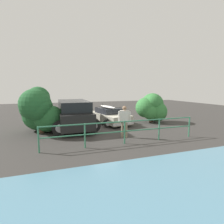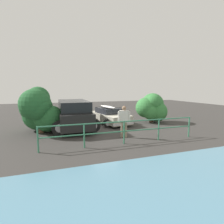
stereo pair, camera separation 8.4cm
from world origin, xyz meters
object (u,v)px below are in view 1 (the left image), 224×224
(sedan_car, at_px, (109,116))
(bush_near_left, at_px, (152,108))
(bush_near_right, at_px, (40,111))
(suv_car, at_px, (74,114))
(person_bystander, at_px, (124,119))

(sedan_car, relative_size, bush_near_left, 1.73)
(bush_near_right, bearing_deg, suv_car, -173.68)
(bush_near_left, distance_m, bush_near_right, 8.10)
(sedan_car, relative_size, bush_near_right, 1.51)
(sedan_car, relative_size, person_bystander, 2.43)
(sedan_car, distance_m, person_bystander, 4.02)
(person_bystander, relative_size, bush_near_left, 0.71)
(suv_car, xyz_separation_m, person_bystander, (-2.36, 2.83, 0.06))
(suv_car, xyz_separation_m, bush_near_left, (-6.06, -0.45, 0.17))
(suv_car, relative_size, bush_near_left, 1.86)
(suv_car, height_order, person_bystander, suv_car)
(bush_near_left, height_order, bush_near_right, bush_near_right)
(suv_car, relative_size, person_bystander, 2.61)
(sedan_car, height_order, bush_near_right, bush_near_right)
(suv_car, height_order, bush_near_right, bush_near_right)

